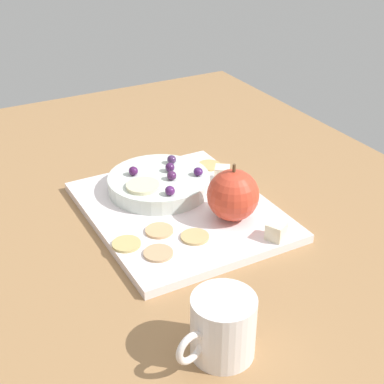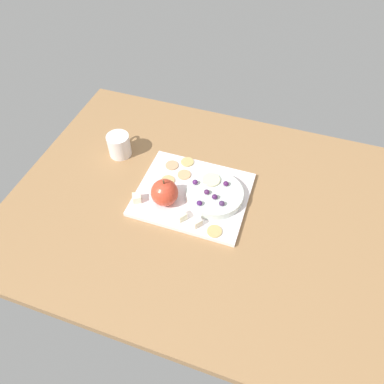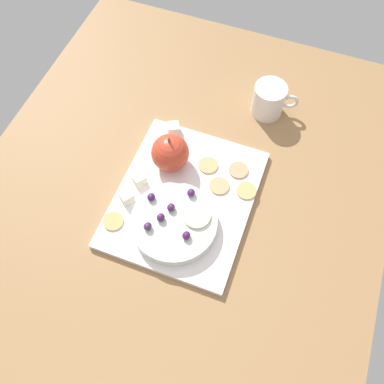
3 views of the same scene
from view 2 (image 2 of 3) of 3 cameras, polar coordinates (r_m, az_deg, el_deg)
The scene contains 21 objects.
table at distance 106.88cm, azimuth 1.74°, elevation -2.48°, with size 115.26×86.49×3.44cm, color #9A7046.
platter at distance 106.88cm, azimuth 0.11°, elevation -0.35°, with size 33.12×27.40×1.38cm, color white.
serving_dish at distance 104.46cm, azimuth 3.68°, elevation -0.42°, with size 17.03×17.03×2.55cm, color silver.
apple_whole at distance 101.52cm, azimuth -4.47°, elevation -0.09°, with size 7.99×7.99×7.99cm, color #CA3E28.
apple_stem at distance 98.03cm, azimuth -4.64°, elevation 1.62°, with size 0.50×0.50×1.20cm, color brown.
cheese_cube_0 at distance 104.70cm, azimuth -8.92°, elevation -0.98°, with size 2.51×2.51×2.51cm, color #F0E5C0.
cheese_cube_1 at distance 98.33cm, azimuth 0.70°, elevation -4.89°, with size 2.51×2.51×2.51cm, color #F8E8CB.
cheese_cube_2 at distance 99.60cm, azimuth -1.77°, elevation -3.88°, with size 2.51×2.51×2.51cm, color #EBEAC4.
cracker_0 at distance 114.80cm, azimuth -0.76°, elevation 4.89°, with size 4.18×4.18×0.40cm, color tan.
cracker_1 at distance 98.08cm, azimuth 3.67°, elevation -6.36°, with size 4.18×4.18×0.40cm, color tan.
cracker_2 at distance 110.95cm, azimuth -1.28°, elevation 2.82°, with size 4.18×4.18×0.40cm, color tan.
cracker_3 at distance 109.59cm, azimuth -3.91°, elevation 1.90°, with size 4.18×4.18×0.40cm, color tan.
cracker_4 at distance 113.91cm, azimuth -3.27°, elevation 4.34°, with size 4.18×4.18×0.40cm, color tan.
grape_0 at distance 99.81cm, azimuth 1.20°, elevation -1.80°, with size 1.69×1.52×1.37cm, color #411A59.
grape_1 at distance 104.74cm, azimuth 0.52°, elevation 1.62°, with size 1.69×1.52×1.49cm, color #4D1E5C.
grape_2 at distance 104.82cm, azimuth 5.53°, elevation 1.37°, with size 1.69×1.52×1.52cm, color #49194D.
grape_3 at distance 99.99cm, azimuth 4.86°, elevation -1.84°, with size 1.69×1.52×1.51cm, color #442851.
grape_4 at distance 101.08cm, azimuth 3.65°, elevation -0.91°, with size 1.69×1.52×1.57cm, color #431B4C.
grape_5 at distance 102.37cm, azimuth 2.41°, elevation 0.01°, with size 1.69×1.52×1.47cm, color #4B204D.
apple_slice_0 at distance 106.07cm, azimuth 3.12°, elevation 1.97°, with size 5.40×5.40×0.60cm, color beige.
cup at distance 119.70cm, azimuth -11.71°, elevation 7.49°, with size 7.40×10.49×7.73cm.
Camera 2 is at (-17.56, 62.14, 86.89)cm, focal length 32.92 mm.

